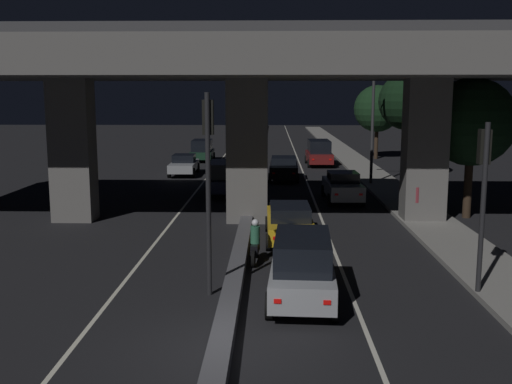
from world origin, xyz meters
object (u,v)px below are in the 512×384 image
object	(u,v)px
car_taxi_yellow_second	(290,222)
car_dark_blue_lead_oncoming	(223,177)
street_lamp	(367,117)
motorcycle_black_filtering_near	(255,244)
traffic_light_right_of_median	(483,179)
traffic_light_left_of_median	(208,160)
car_dark_green_third_oncoming	(202,150)
car_dark_red_fifth	(319,152)
car_silver_second_oncoming	(184,164)
car_silver_lead	(302,267)
car_silver_third	(342,186)
pedestrian_on_sidewalk	(416,201)
car_black_fourth	(284,168)

from	to	relation	value
car_taxi_yellow_second	car_dark_blue_lead_oncoming	bearing A→B (deg)	16.60
street_lamp	motorcycle_black_filtering_near	xyz separation A→B (m)	(-6.38, -17.45, -3.61)
car_taxi_yellow_second	traffic_light_right_of_median	bearing A→B (deg)	-142.07
traffic_light_right_of_median	traffic_light_left_of_median	bearing A→B (deg)	-179.94
motorcycle_black_filtering_near	car_dark_green_third_oncoming	bearing A→B (deg)	13.90
car_taxi_yellow_second	car_dark_red_fifth	size ratio (longest dim) A/B	1.01
car_dark_blue_lead_oncoming	car_silver_second_oncoming	xyz separation A→B (m)	(-3.47, 8.35, -0.26)
traffic_light_left_of_median	car_taxi_yellow_second	xyz separation A→B (m)	(2.44, 6.32, -3.09)
traffic_light_right_of_median	car_silver_lead	distance (m)	5.51
street_lamp	car_dark_green_third_oncoming	bearing A→B (deg)	130.59
car_silver_lead	car_silver_third	bearing A→B (deg)	-7.66
motorcycle_black_filtering_near	pedestrian_on_sidewalk	xyz separation A→B (m)	(6.84, 6.20, 0.39)
car_dark_green_third_oncoming	motorcycle_black_filtering_near	distance (m)	31.70
street_lamp	car_black_fourth	bearing A→B (deg)	154.59
street_lamp	pedestrian_on_sidewalk	size ratio (longest dim) A/B	4.14
car_taxi_yellow_second	car_silver_third	bearing A→B (deg)	-20.14
traffic_light_left_of_median	car_silver_third	bearing A→B (deg)	70.02
traffic_light_right_of_median	car_dark_red_fifth	world-z (taller)	traffic_light_right_of_median
car_dark_green_third_oncoming	pedestrian_on_sidewalk	size ratio (longest dim) A/B	2.47
car_silver_lead	car_silver_second_oncoming	size ratio (longest dim) A/B	0.91
car_dark_blue_lead_oncoming	pedestrian_on_sidewalk	xyz separation A→B (m)	(9.05, -7.75, 0.03)
traffic_light_right_of_median	car_black_fourth	distance (m)	23.76
traffic_light_right_of_median	pedestrian_on_sidewalk	xyz separation A→B (m)	(0.50, 9.44, -2.30)
car_silver_third	car_dark_red_fifth	size ratio (longest dim) A/B	0.96
car_dark_blue_lead_oncoming	car_dark_green_third_oncoming	size ratio (longest dim) A/B	1.06
car_dark_green_third_oncoming	motorcycle_black_filtering_near	world-z (taller)	car_dark_green_third_oncoming
car_silver_second_oncoming	car_dark_blue_lead_oncoming	bearing A→B (deg)	21.27
traffic_light_left_of_median	car_silver_third	world-z (taller)	traffic_light_left_of_median
car_taxi_yellow_second	car_dark_green_third_oncoming	xyz separation A→B (m)	(-6.67, 28.16, 0.21)
car_dark_green_third_oncoming	car_dark_red_fifth	bearing A→B (deg)	71.99
car_black_fourth	car_dark_red_fifth	xyz separation A→B (m)	(2.97, 8.44, 0.24)
car_black_fourth	car_dark_blue_lead_oncoming	xyz separation A→B (m)	(-3.54, -5.90, 0.17)
motorcycle_black_filtering_near	car_silver_lead	bearing A→B (deg)	-155.92
car_black_fourth	street_lamp	bearing A→B (deg)	-114.26
street_lamp	car_dark_red_fifth	world-z (taller)	street_lamp
car_silver_third	pedestrian_on_sidewalk	xyz separation A→B (m)	(2.54, -5.68, 0.23)
car_black_fourth	pedestrian_on_sidewalk	xyz separation A→B (m)	(5.51, -13.65, 0.21)
traffic_light_right_of_median	car_taxi_yellow_second	world-z (taller)	traffic_light_right_of_median
car_dark_blue_lead_oncoming	motorcycle_black_filtering_near	world-z (taller)	car_dark_blue_lead_oncoming
traffic_light_right_of_median	car_silver_second_oncoming	bearing A→B (deg)	115.20
car_taxi_yellow_second	car_silver_second_oncoming	world-z (taller)	same
traffic_light_right_of_median	pedestrian_on_sidewalk	world-z (taller)	traffic_light_right_of_median
traffic_light_left_of_median	car_silver_lead	distance (m)	3.91
car_black_fourth	pedestrian_on_sidewalk	size ratio (longest dim) A/B	2.73
street_lamp	pedestrian_on_sidewalk	bearing A→B (deg)	-87.66
traffic_light_left_of_median	car_dark_green_third_oncoming	world-z (taller)	traffic_light_left_of_median
traffic_light_left_of_median	car_taxi_yellow_second	size ratio (longest dim) A/B	1.19
street_lamp	motorcycle_black_filtering_near	distance (m)	18.92
traffic_light_right_of_median	car_dark_blue_lead_oncoming	xyz separation A→B (m)	(-8.55, 17.19, -2.34)
pedestrian_on_sidewalk	street_lamp	bearing A→B (deg)	92.34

